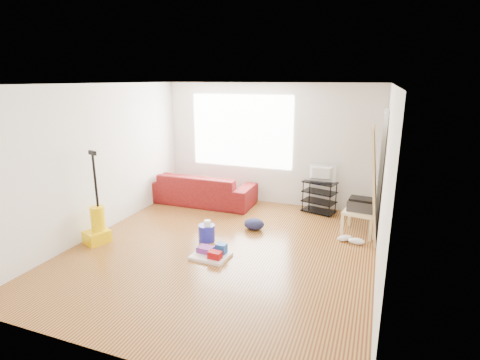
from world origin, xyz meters
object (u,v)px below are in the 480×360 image
at_px(side_table, 360,214).
at_px(bucket, 207,240).
at_px(backpack, 254,229).
at_px(cleaning_tray, 212,253).
at_px(vacuum, 97,226).
at_px(tv_stand, 319,197).
at_px(sofa, 203,203).

xyz_separation_m(side_table, bucket, (-2.32, -1.17, -0.35)).
bearing_deg(backpack, side_table, 8.24).
bearing_deg(side_table, cleaning_tray, -139.77).
distance_m(backpack, vacuum, 2.62).
bearing_deg(tv_stand, sofa, -157.71).
distance_m(bucket, backpack, 0.92).
bearing_deg(tv_stand, backpack, -109.95).
bearing_deg(vacuum, cleaning_tray, 25.51).
xyz_separation_m(sofa, tv_stand, (2.42, 0.27, 0.32)).
distance_m(sofa, cleaning_tray, 2.57).
bearing_deg(backpack, sofa, 139.63).
bearing_deg(side_table, backpack, -165.42).
xyz_separation_m(side_table, backpack, (-1.74, -0.45, -0.35)).
xyz_separation_m(bucket, cleaning_tray, (0.33, -0.51, 0.06)).
xyz_separation_m(tv_stand, backpack, (-0.93, -1.28, -0.32)).
relative_size(tv_stand, vacuum, 0.47).
bearing_deg(cleaning_tray, sofa, 119.08).
bearing_deg(tv_stand, bucket, -111.06).
height_order(bucket, vacuum, vacuum).
relative_size(cleaning_tray, vacuum, 0.38).
relative_size(sofa, cleaning_tray, 3.93).
xyz_separation_m(tv_stand, side_table, (0.82, -0.83, 0.03)).
bearing_deg(cleaning_tray, backpack, 78.54).
xyz_separation_m(bucket, backpack, (0.58, 0.72, 0.00)).
bearing_deg(cleaning_tray, side_table, 40.23).
relative_size(side_table, bucket, 2.22).
xyz_separation_m(bucket, vacuum, (-1.63, -0.67, 0.28)).
relative_size(sofa, bucket, 8.27).
height_order(tv_stand, vacuum, vacuum).
height_order(sofa, cleaning_tray, sofa).
bearing_deg(sofa, side_table, 170.23).
distance_m(cleaning_tray, vacuum, 1.98).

